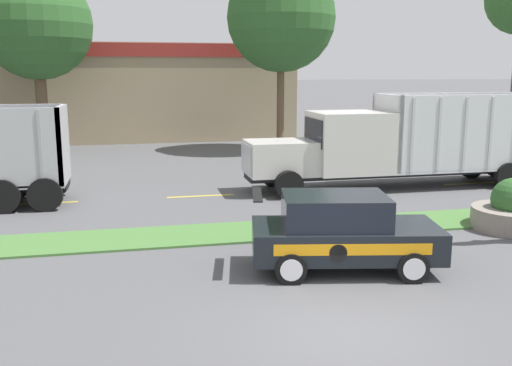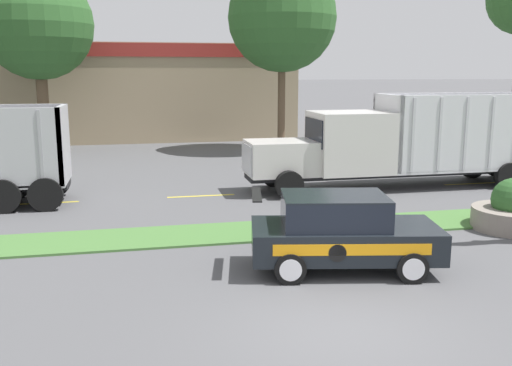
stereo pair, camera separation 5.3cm
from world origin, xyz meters
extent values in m
plane|color=#515154|center=(0.00, 0.00, 0.00)|extent=(600.00, 600.00, 0.00)
cube|color=#477538|center=(0.00, 6.15, 0.03)|extent=(120.00, 1.99, 0.06)
cube|color=yellow|center=(-6.53, 11.15, 0.00)|extent=(2.40, 0.14, 0.01)
cube|color=yellow|center=(-1.13, 11.15, 0.00)|extent=(2.40, 0.14, 0.01)
cube|color=yellow|center=(4.27, 11.15, 0.00)|extent=(2.40, 0.14, 0.01)
cube|color=yellow|center=(9.67, 11.15, 0.00)|extent=(2.40, 0.14, 0.01)
cube|color=#ADADB2|center=(-5.69, 11.11, 2.03)|extent=(0.16, 2.33, 2.50)
cube|color=#99999E|center=(-6.25, 9.93, 2.03)|extent=(0.10, 0.04, 2.37)
cylinder|color=black|center=(-6.21, 9.97, 0.54)|extent=(1.08, 0.30, 1.08)
cylinder|color=black|center=(-6.21, 12.26, 0.54)|extent=(1.08, 0.30, 1.08)
cylinder|color=black|center=(-7.47, 9.97, 0.54)|extent=(1.08, 0.30, 1.08)
cylinder|color=black|center=(-7.47, 12.26, 0.54)|extent=(1.08, 0.30, 1.08)
cube|color=black|center=(6.37, 11.13, 0.59)|extent=(11.59, 1.30, 0.18)
cube|color=silver|center=(1.81, 11.13, 1.30)|extent=(2.48, 1.93, 1.23)
cube|color=#B7B7BC|center=(0.54, 11.13, 1.30)|extent=(0.06, 1.65, 1.05)
cube|color=silver|center=(4.45, 11.13, 1.80)|extent=(2.79, 2.36, 2.24)
cube|color=black|center=(3.04, 11.13, 2.19)|extent=(0.04, 2.00, 1.01)
cylinder|color=silver|center=(5.94, 10.37, 2.62)|extent=(0.14, 0.14, 1.65)
cube|color=silver|center=(9.00, 11.13, 0.74)|extent=(6.31, 2.36, 0.12)
cube|color=silver|center=(5.92, 11.13, 2.14)|extent=(0.16, 2.36, 2.80)
cube|color=silver|center=(9.00, 10.03, 2.14)|extent=(6.31, 0.16, 2.80)
cube|color=silver|center=(9.00, 12.23, 2.14)|extent=(6.31, 0.16, 2.80)
cube|color=#BCBCC1|center=(6.37, 9.93, 2.14)|extent=(0.10, 0.04, 2.66)
cube|color=#BCBCC1|center=(7.42, 9.93, 2.14)|extent=(0.10, 0.04, 2.66)
cube|color=#BCBCC1|center=(8.48, 9.93, 2.14)|extent=(0.10, 0.04, 2.66)
cube|color=#BCBCC1|center=(9.53, 9.93, 2.14)|extent=(0.10, 0.04, 2.66)
cylinder|color=black|center=(1.81, 9.97, 0.50)|extent=(1.00, 0.30, 1.00)
cylinder|color=black|center=(1.81, 12.29, 0.50)|extent=(1.00, 0.30, 1.00)
cylinder|color=black|center=(11.56, 12.29, 0.50)|extent=(1.00, 0.30, 1.00)
cylinder|color=black|center=(10.38, 9.97, 0.50)|extent=(1.00, 0.30, 1.00)
cylinder|color=black|center=(10.38, 12.29, 0.50)|extent=(1.00, 0.30, 1.00)
cube|color=black|center=(1.09, 2.80, 0.68)|extent=(4.40, 2.59, 0.69)
cube|color=black|center=(0.85, 2.85, 1.35)|extent=(2.54, 2.02, 0.65)
cube|color=black|center=(0.85, 2.85, 1.69)|extent=(2.54, 2.02, 0.04)
cube|color=black|center=(-0.84, 3.17, 1.73)|extent=(0.48, 1.48, 0.03)
cube|color=orange|center=(0.91, 1.89, 0.75)|extent=(3.24, 0.64, 0.24)
cylinder|color=black|center=(0.61, 1.94, 0.68)|extent=(0.37, 0.08, 0.38)
cylinder|color=black|center=(2.18, 1.69, 0.34)|extent=(0.70, 0.32, 0.67)
cylinder|color=silver|center=(2.16, 1.59, 0.34)|extent=(0.46, 0.10, 0.47)
cylinder|color=black|center=(2.51, 3.42, 0.34)|extent=(0.70, 0.32, 0.67)
cylinder|color=silver|center=(2.53, 3.52, 0.34)|extent=(0.46, 0.10, 0.47)
cylinder|color=black|center=(-0.33, 2.18, 0.34)|extent=(0.70, 0.32, 0.67)
cylinder|color=silver|center=(-0.35, 2.07, 0.34)|extent=(0.46, 0.10, 0.47)
cylinder|color=black|center=(0.00, 3.90, 0.34)|extent=(0.70, 0.32, 0.67)
cylinder|color=silver|center=(0.02, 4.01, 0.34)|extent=(0.46, 0.10, 0.47)
cylinder|color=gray|center=(6.94, 4.97, 0.30)|extent=(2.22, 2.22, 0.60)
cube|color=#9E896B|center=(-5.45, 32.93, 3.05)|extent=(25.09, 12.00, 6.11)
cube|color=maroon|center=(-5.45, 26.88, 5.66)|extent=(23.83, 0.10, 0.80)
cylinder|color=brown|center=(4.70, 22.09, 2.82)|extent=(0.41, 0.41, 5.64)
sphere|color=#2D5B28|center=(4.70, 22.09, 7.26)|extent=(5.88, 5.88, 5.88)
cylinder|color=brown|center=(-8.08, 23.94, 2.61)|extent=(0.61, 0.61, 5.22)
sphere|color=#2D5B28|center=(-8.08, 23.94, 6.81)|extent=(5.78, 5.78, 5.78)
camera|label=1|loc=(-3.48, -8.70, 4.37)|focal=40.00mm
camera|label=2|loc=(-3.43, -8.71, 4.37)|focal=40.00mm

